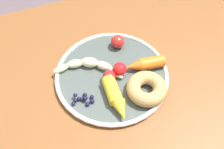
% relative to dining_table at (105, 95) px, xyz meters
% --- Properties ---
extents(dining_table, '(1.21, 0.79, 0.75)m').
position_rel_dining_table_xyz_m(dining_table, '(0.00, 0.00, 0.00)').
color(dining_table, brown).
rests_on(dining_table, ground_plane).
extents(plate, '(0.33, 0.33, 0.02)m').
position_rel_dining_table_xyz_m(plate, '(0.02, -0.00, 0.10)').
color(plate, '#46504D').
rests_on(plate, dining_table).
extents(banana, '(0.19, 0.12, 0.03)m').
position_rel_dining_table_xyz_m(banana, '(-0.03, 0.04, 0.12)').
color(banana, beige).
rests_on(banana, plate).
extents(carrot_orange, '(0.12, 0.05, 0.04)m').
position_rel_dining_table_xyz_m(carrot_orange, '(0.12, -0.01, 0.12)').
color(carrot_orange, orange).
rests_on(carrot_orange, plate).
extents(carrot_yellow, '(0.05, 0.13, 0.04)m').
position_rel_dining_table_xyz_m(carrot_yellow, '(0.00, -0.09, 0.12)').
color(carrot_yellow, yellow).
rests_on(carrot_yellow, plate).
extents(donut, '(0.15, 0.15, 0.04)m').
position_rel_dining_table_xyz_m(donut, '(0.09, -0.09, 0.12)').
color(donut, tan).
rests_on(donut, plate).
extents(blueberry_pile, '(0.06, 0.04, 0.02)m').
position_rel_dining_table_xyz_m(blueberry_pile, '(-0.08, -0.05, 0.11)').
color(blueberry_pile, '#191638').
rests_on(blueberry_pile, plate).
extents(tomato_near, '(0.04, 0.04, 0.04)m').
position_rel_dining_table_xyz_m(tomato_near, '(0.04, -0.01, 0.12)').
color(tomato_near, red).
rests_on(tomato_near, plate).
extents(tomato_mid, '(0.04, 0.04, 0.04)m').
position_rel_dining_table_xyz_m(tomato_mid, '(0.01, -0.02, 0.12)').
color(tomato_mid, red).
rests_on(tomato_mid, plate).
extents(tomato_far, '(0.04, 0.04, 0.04)m').
position_rel_dining_table_xyz_m(tomato_far, '(0.08, 0.09, 0.12)').
color(tomato_far, red).
rests_on(tomato_far, plate).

